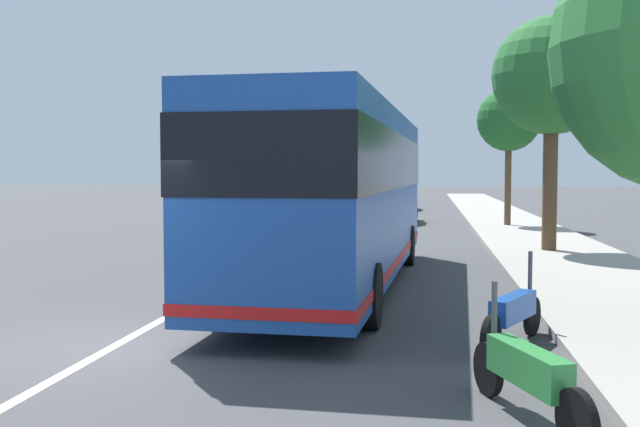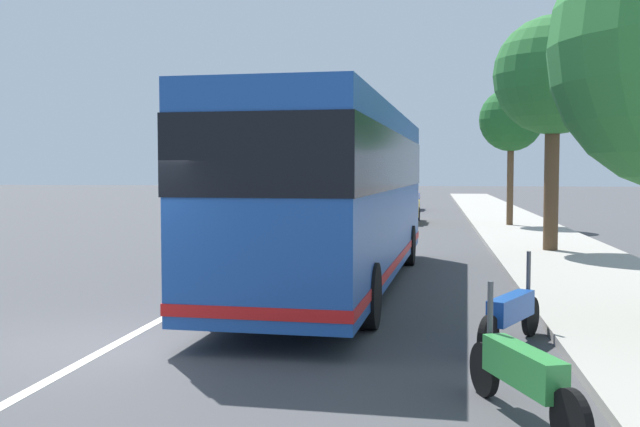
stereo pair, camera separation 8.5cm
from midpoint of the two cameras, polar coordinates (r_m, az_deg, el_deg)
name	(u,v)px [view 2 (the right image)]	position (r m, az deg, el deg)	size (l,w,h in m)	color
ground_plane	(113,346)	(10.45, -15.57, -9.88)	(220.00, 220.00, 0.00)	#424244
sidewalk_curb	(570,262)	(19.71, 18.99, -3.56)	(110.00, 3.60, 0.14)	#9E998E
lane_divider_line	(273,259)	(19.86, -3.56, -3.52)	(110.00, 0.16, 0.01)	silver
coach_bus	(338,187)	(14.84, 1.60, 2.04)	(12.09, 3.03, 3.55)	#1E4C9E
motorcycle_angled	(522,374)	(7.29, 15.80, -11.95)	(2.12, 0.88, 1.23)	black
motorcycle_far_end	(511,313)	(10.26, 14.91, -7.53)	(2.02, 1.01, 1.23)	black
car_ahead_same_lane	(402,198)	(44.90, 6.47, 1.18)	(4.45, 2.11, 1.50)	navy
car_far_distant	(280,209)	(32.45, -3.02, 0.32)	(3.98, 2.00, 1.41)	silver
car_oncoming	(398,206)	(33.99, 6.15, 0.57)	(4.22, 1.98, 1.58)	gold
roadside_tree_mid_block	(553,77)	(21.79, 17.82, 10.07)	(3.32, 3.32, 6.70)	brown
roadside_tree_far_block	(511,121)	(31.43, 14.73, 7.01)	(2.61, 2.61, 5.80)	brown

